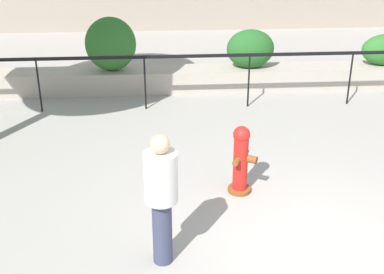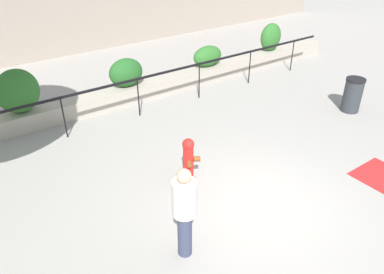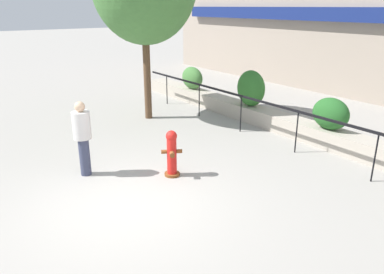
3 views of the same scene
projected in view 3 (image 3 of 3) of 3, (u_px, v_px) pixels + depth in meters
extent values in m
plane|color=#9E9991|center=(127.00, 206.00, 7.28)|extent=(120.00, 120.00, 0.00)
cube|color=#ADA393|center=(321.00, 136.00, 10.47)|extent=(18.00, 0.70, 0.50)
cube|color=black|center=(299.00, 112.00, 9.58)|extent=(15.00, 0.05, 0.06)
cylinder|color=black|center=(167.00, 89.00, 14.71)|extent=(0.04, 0.04, 1.15)
cylinder|color=black|center=(199.00, 100.00, 13.06)|extent=(0.04, 0.04, 1.15)
cylinder|color=black|center=(241.00, 114.00, 11.41)|extent=(0.04, 0.04, 1.15)
cylinder|color=black|center=(297.00, 132.00, 9.76)|extent=(0.04, 0.04, 1.15)
cylinder|color=black|center=(375.00, 157.00, 8.12)|extent=(0.04, 0.04, 1.15)
ellipsoid|color=#427538|center=(192.00, 78.00, 15.05)|extent=(1.15, 0.59, 0.89)
ellipsoid|color=#2D6B28|center=(251.00, 88.00, 12.41)|extent=(1.11, 0.69, 1.19)
ellipsoid|color=#235B23|center=(331.00, 114.00, 10.09)|extent=(1.06, 0.70, 0.87)
cylinder|color=brown|center=(172.00, 174.00, 8.60)|extent=(0.48, 0.48, 0.06)
cylinder|color=red|center=(172.00, 156.00, 8.45)|extent=(0.30, 0.30, 0.85)
sphere|color=red|center=(171.00, 136.00, 8.29)|extent=(0.25, 0.25, 0.25)
cylinder|color=brown|center=(172.00, 154.00, 8.24)|extent=(0.18, 0.17, 0.11)
cylinder|color=brown|center=(164.00, 152.00, 8.39)|extent=(0.14, 0.15, 0.09)
cylinder|color=brown|center=(179.00, 151.00, 8.43)|extent=(0.14, 0.15, 0.09)
cylinder|color=brown|center=(147.00, 77.00, 12.56)|extent=(0.24, 0.24, 2.83)
cylinder|color=#383D56|center=(85.00, 157.00, 8.51)|extent=(0.34, 0.34, 0.88)
cylinder|color=silver|center=(82.00, 125.00, 8.26)|extent=(0.56, 0.56, 0.62)
sphere|color=#D6AD89|center=(80.00, 107.00, 8.12)|extent=(0.23, 0.23, 0.23)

